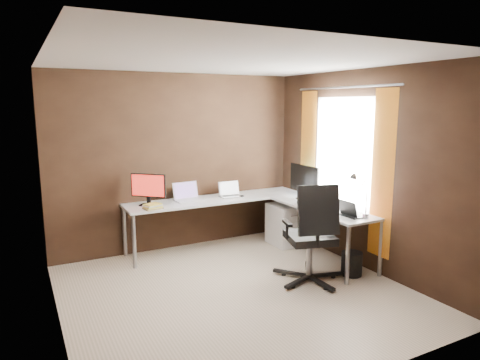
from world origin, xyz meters
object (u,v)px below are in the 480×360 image
laptop_black_small (350,213)px  office_chair (311,253)px  monitor_right (304,180)px  wastebasket (352,264)px  laptop_silver (230,193)px  laptop_white (187,196)px  desk_lamp (359,190)px  laptop_black_big (305,202)px  monitor_left (148,188)px  book_stack (153,207)px  drawer_pedestal (286,224)px

laptop_black_small → office_chair: office_chair is taller
monitor_right → wastebasket: size_ratio=2.09×
laptop_silver → laptop_white: bearing=176.2°
laptop_silver → desk_lamp: desk_lamp is taller
desk_lamp → office_chair: desk_lamp is taller
laptop_white → laptop_black_big: bearing=-42.6°
laptop_black_big → wastebasket: size_ratio=1.46×
monitor_left → book_stack: (-0.02, -0.23, -0.21)m
laptop_black_big → office_chair: bearing=177.8°
laptop_black_big → desk_lamp: size_ratio=0.80×
laptop_black_small → wastebasket: bearing=-175.1°
laptop_silver → book_stack: (-1.23, -0.22, -0.01)m
monitor_right → wastebasket: 1.37m
drawer_pedestal → desk_lamp: bearing=-86.5°
laptop_silver → office_chair: (0.22, -1.67, -0.43)m
drawer_pedestal → book_stack: book_stack is taller
office_chair → book_stack: bearing=152.1°
desk_lamp → wastebasket: desk_lamp is taller
office_chair → desk_lamp: bearing=6.7°
book_stack → laptop_silver: bearing=10.3°
monitor_left → monitor_right: bearing=23.8°
drawer_pedestal → laptop_white: 1.53m
monitor_left → wastebasket: size_ratio=1.47×
monitor_right → laptop_white: bearing=60.9°
laptop_silver → laptop_black_big: (0.63, -0.97, 0.00)m
laptop_black_small → wastebasket: laptop_black_small is taller
monitor_right → monitor_left: bearing=69.3°
desk_lamp → laptop_black_small: bearing=94.0°
monitor_right → laptop_black_big: bearing=144.3°
drawer_pedestal → wastebasket: drawer_pedestal is taller
drawer_pedestal → laptop_white: laptop_white is taller
laptop_black_small → office_chair: bearing=86.7°
laptop_white → book_stack: laptop_white is taller
laptop_black_big → laptop_black_small: (0.14, -0.73, -0.01)m
book_stack → office_chair: office_chair is taller
laptop_black_small → book_stack: size_ratio=1.19×
book_stack → wastebasket: size_ratio=0.87×
monitor_right → office_chair: size_ratio=0.51×
book_stack → desk_lamp: 2.59m
monitor_left → laptop_black_big: 2.10m
laptop_black_small → desk_lamp: bearing=-153.6°
office_chair → wastebasket: 0.61m
laptop_black_small → desk_lamp: desk_lamp is taller
drawer_pedestal → laptop_silver: (-0.73, 0.37, 0.48)m
laptop_white → laptop_silver: laptop_white is taller
monitor_left → monitor_right: (2.03, -0.70, 0.04)m
laptop_black_small → desk_lamp: 0.30m
drawer_pedestal → book_stack: bearing=175.6°
laptop_silver → monitor_left: bearing=-178.3°
drawer_pedestal → monitor_left: bearing=168.9°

